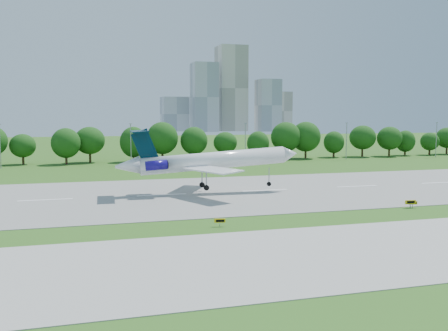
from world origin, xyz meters
TOP-DOWN VIEW (x-y plane):
  - ground at (0.00, 0.00)m, footprint 600.00×600.00m
  - runway at (0.00, 25.00)m, footprint 400.00×45.00m
  - taxiway at (0.00, -18.00)m, footprint 400.00×23.00m
  - tree_line at (0.00, 92.00)m, footprint 288.40×8.40m
  - light_poles at (-2.50, 82.00)m, footprint 175.90×0.25m
  - skyline at (100.16, 390.61)m, footprint 127.00×52.00m
  - airliner at (-11.95, 25.06)m, footprint 34.78×25.31m
  - taxi_sign_left at (-16.73, -2.70)m, footprint 1.48×0.46m
  - taxi_sign_centre at (15.97, 1.85)m, footprint 1.47×0.56m
  - taxi_sign_right at (15.50, 1.76)m, footprint 1.78×0.35m
  - service_vehicle_b at (-20.98, 75.01)m, footprint 3.41×2.40m

SIDE VIEW (x-z plane):
  - ground at x=0.00m, z-range 0.00..0.00m
  - runway at x=0.00m, z-range 0.00..0.08m
  - taxiway at x=0.00m, z-range 0.00..0.08m
  - service_vehicle_b at x=-20.98m, z-range 0.00..1.08m
  - taxi_sign_left at x=-16.73m, z-range 0.25..1.28m
  - taxi_sign_centre at x=15.97m, z-range 0.25..1.29m
  - taxi_sign_right at x=15.50m, z-range 0.30..1.54m
  - airliner at x=-11.95m, z-range 0.48..11.81m
  - tree_line at x=0.00m, z-range 0.99..11.39m
  - light_poles at x=-2.50m, z-range 0.24..12.43m
  - skyline at x=100.16m, z-range -9.54..70.46m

